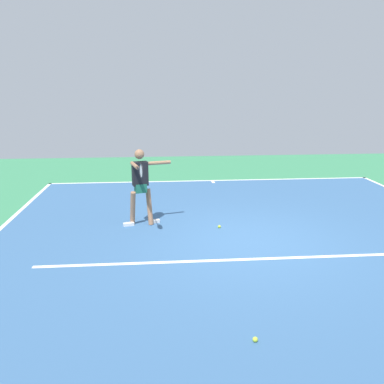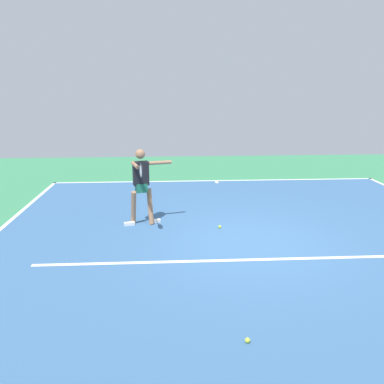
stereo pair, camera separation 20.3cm
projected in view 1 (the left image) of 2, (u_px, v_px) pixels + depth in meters
ground_plane at (249, 242)px, 8.11m from camera, size 20.84×20.84×0.00m
court_surface at (249, 242)px, 8.11m from camera, size 10.69×11.10×0.00m
court_line_baseline_near at (212, 180)px, 13.42m from camera, size 10.69×0.10×0.01m
court_line_service at (259, 259)px, 7.30m from camera, size 8.02×0.10×0.01m
court_line_centre_mark at (213, 182)px, 13.22m from camera, size 0.10×0.30×0.01m
tennis_player at (141, 182)px, 8.87m from camera, size 1.10×1.27×1.73m
tennis_ball_near_player at (219, 227)px, 8.90m from camera, size 0.07×0.07×0.07m
tennis_ball_centre_court at (255, 339)px, 4.92m from camera, size 0.07×0.07×0.07m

